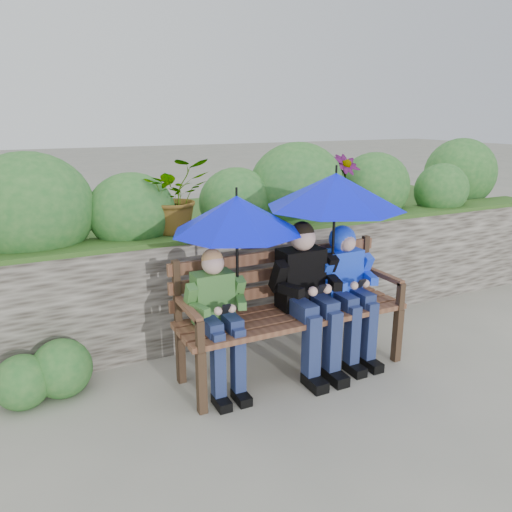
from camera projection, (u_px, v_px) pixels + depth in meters
name	position (u px, v px, depth m)	size (l,w,h in m)	color
ground	(261.00, 368.00, 4.16)	(60.00, 60.00, 0.00)	gray
garden_backdrop	(189.00, 248.00, 5.32)	(8.03, 2.85, 1.88)	#3B352E
park_bench	(289.00, 303.00, 4.05)	(1.89, 0.55, 1.00)	#3B291B
boy_left	(218.00, 312.00, 3.68)	(0.45, 0.52, 1.10)	#3B6F2E
boy_middle	(307.00, 290.00, 3.97)	(0.55, 0.63, 1.23)	black
boy_right	(347.00, 281.00, 4.16)	(0.48, 0.59, 1.15)	#0F31E2
umbrella_left	(237.00, 214.00, 3.59)	(0.97, 0.97, 0.81)	#040FF1
umbrella_right	(335.00, 191.00, 3.90)	(1.11, 1.11, 0.91)	#040FF1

